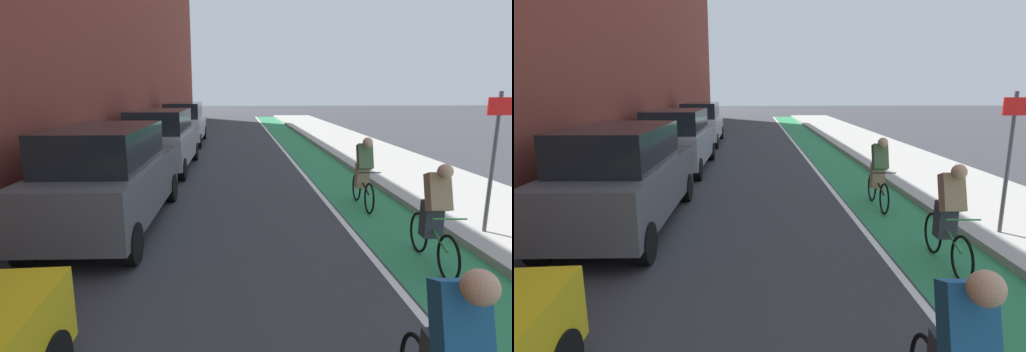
# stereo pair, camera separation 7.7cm
# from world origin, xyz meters

# --- Properties ---
(ground_plane) EXTENTS (96.39, 96.39, 0.00)m
(ground_plane) POSITION_xyz_m (0.00, 17.91, 0.00)
(ground_plane) COLOR #38383D
(bike_lane_paint) EXTENTS (1.60, 43.81, 0.00)m
(bike_lane_paint) POSITION_xyz_m (2.85, 19.91, 0.00)
(bike_lane_paint) COLOR #2D8451
(bike_lane_paint) RESTS_ON ground
(lane_divider_stripe) EXTENTS (0.12, 43.81, 0.00)m
(lane_divider_stripe) POSITION_xyz_m (1.95, 19.91, 0.00)
(lane_divider_stripe) COLOR white
(lane_divider_stripe) RESTS_ON ground
(sidewalk_right) EXTENTS (3.35, 43.81, 0.14)m
(sidewalk_right) POSITION_xyz_m (5.32, 19.91, 0.07)
(sidewalk_right) COLOR #A8A59E
(sidewalk_right) RESTS_ON ground
(building_facade_left) EXTENTS (4.15, 43.81, 10.88)m
(building_facade_left) POSITION_xyz_m (-5.45, 19.88, 5.44)
(building_facade_left) COLOR brown
(building_facade_left) RESTS_ON ground
(parked_suv_gray) EXTENTS (1.91, 4.69, 1.98)m
(parked_suv_gray) POSITION_xyz_m (-2.60, 10.93, 1.02)
(parked_suv_gray) COLOR #595B60
(parked_suv_gray) RESTS_ON ground
(parked_suv_silver) EXTENTS (2.04, 4.57, 1.98)m
(parked_suv_silver) POSITION_xyz_m (-2.60, 16.65, 1.02)
(parked_suv_silver) COLOR #9EA0A8
(parked_suv_silver) RESTS_ON ground
(parked_suv_white) EXTENTS (1.86, 4.68, 1.98)m
(parked_suv_white) POSITION_xyz_m (-2.60, 23.19, 1.02)
(parked_suv_white) COLOR silver
(parked_suv_white) RESTS_ON ground
(cyclist_mid) EXTENTS (0.48, 1.72, 1.61)m
(cyclist_mid) POSITION_xyz_m (2.75, 8.92, 0.81)
(cyclist_mid) COLOR black
(cyclist_mid) RESTS_ON ground
(cyclist_trailing) EXTENTS (0.48, 1.72, 1.62)m
(cyclist_trailing) POSITION_xyz_m (2.68, 12.06, 0.85)
(cyclist_trailing) COLOR black
(cyclist_trailing) RESTS_ON ground
(street_sign_post) EXTENTS (0.44, 0.07, 2.47)m
(street_sign_post) POSITION_xyz_m (4.24, 9.92, 1.62)
(street_sign_post) COLOR #4C4C51
(street_sign_post) RESTS_ON sidewalk_right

